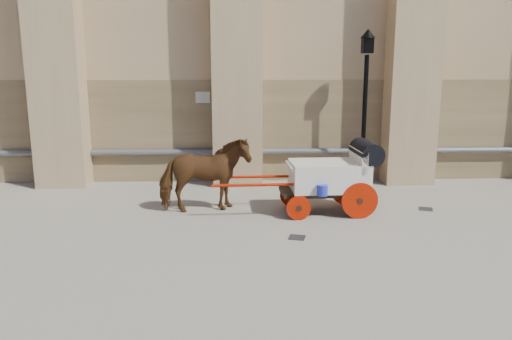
{
  "coord_description": "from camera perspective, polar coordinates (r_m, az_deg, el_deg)",
  "views": [
    {
      "loc": [
        -1.04,
        -10.68,
        3.42
      ],
      "look_at": [
        -0.58,
        0.72,
        1.01
      ],
      "focal_mm": 35.0,
      "sensor_mm": 36.0,
      "label": 1
    }
  ],
  "objects": [
    {
      "name": "drain_grate_far",
      "position": [
        12.78,
        18.83,
        -4.23
      ],
      "size": [
        0.41,
        0.41,
        0.01
      ],
      "primitive_type": "cube",
      "rotation": [
        0.0,
        0.0,
        -0.33
      ],
      "color": "black",
      "rests_on": "ground"
    },
    {
      "name": "ground",
      "position": [
        11.26,
        3.13,
        -5.78
      ],
      "size": [
        90.0,
        90.0,
        0.0
      ],
      "primitive_type": "plane",
      "color": "gray",
      "rests_on": "ground"
    },
    {
      "name": "street_lamp",
      "position": [
        14.32,
        12.33,
        7.32
      ],
      "size": [
        0.41,
        0.41,
        4.38
      ],
      "color": "black",
      "rests_on": "ground"
    },
    {
      "name": "carriage",
      "position": [
        11.82,
        8.91,
        -0.47
      ],
      "size": [
        3.92,
        1.42,
        1.7
      ],
      "rotation": [
        0.0,
        0.0,
        0.04
      ],
      "color": "black",
      "rests_on": "ground"
    },
    {
      "name": "horse",
      "position": [
        11.78,
        -5.91,
        -0.58
      ],
      "size": [
        2.24,
        1.34,
        1.77
      ],
      "primitive_type": "imported",
      "rotation": [
        0.0,
        0.0,
        1.76
      ],
      "color": "#57351A",
      "rests_on": "ground"
    },
    {
      "name": "drain_grate_near",
      "position": [
        10.2,
        4.72,
        -7.68
      ],
      "size": [
        0.39,
        0.39,
        0.01
      ],
      "primitive_type": "cube",
      "rotation": [
        0.0,
        0.0,
        -0.26
      ],
      "color": "black",
      "rests_on": "ground"
    }
  ]
}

